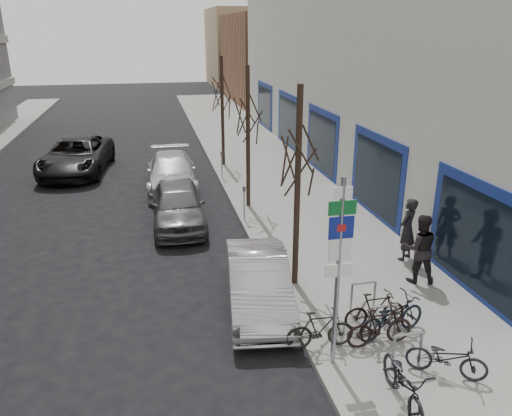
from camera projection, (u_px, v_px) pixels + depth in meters
name	position (u px, v px, depth m)	size (l,w,h in m)	color
ground	(220.00, 383.00, 10.07)	(120.00, 120.00, 0.00)	black
sidewalk_east	(294.00, 204.00, 20.13)	(5.00, 70.00, 0.15)	slate
commercial_building	(491.00, 63.00, 26.44)	(20.00, 32.00, 10.00)	#B7B7B2
brick_building_far	(293.00, 58.00, 48.05)	(12.00, 14.00, 8.00)	brown
tan_building_far	(263.00, 47.00, 61.77)	(13.00, 12.00, 9.00)	#937A5B
highway_sign_pole	(339.00, 263.00, 9.70)	(0.55, 0.10, 4.20)	gray
bike_rack	(383.00, 318.00, 11.15)	(0.66, 2.26, 0.83)	gray
tree_near	(299.00, 141.00, 12.40)	(1.80, 1.80, 5.50)	black
tree_mid	(248.00, 104.00, 18.38)	(1.80, 1.80, 5.50)	black
tree_far	(222.00, 86.00, 24.36)	(1.80, 1.80, 5.50)	black
meter_front	(284.00, 267.00, 12.94)	(0.10, 0.08, 1.27)	gray
meter_mid	(244.00, 200.00, 18.00)	(0.10, 0.08, 1.27)	gray
meter_back	(222.00, 162.00, 23.05)	(0.10, 0.08, 1.27)	gray
bike_near_left	(404.00, 379.00, 9.12)	(0.55, 1.83, 1.12)	black
bike_near_right	(380.00, 326.00, 10.88)	(0.47, 1.56, 0.95)	black
bike_mid_curb	(392.00, 313.00, 11.22)	(0.55, 1.82, 1.11)	black
bike_mid_inner	(320.00, 329.00, 10.80)	(0.46, 1.54, 0.93)	black
bike_far_curb	(447.00, 355.00, 9.93)	(0.48, 1.58, 0.96)	black
bike_far_inner	(375.00, 310.00, 11.55)	(0.45, 1.53, 0.93)	black
parked_car_front	(258.00, 282.00, 12.61)	(1.49, 4.28, 1.41)	#B4B4BA
parked_car_mid	(178.00, 205.00, 17.91)	(1.84, 4.56, 1.55)	#535258
parked_car_back	(172.00, 172.00, 21.98)	(2.13, 5.23, 1.52)	#B2B2B7
lane_car	(76.00, 156.00, 24.50)	(2.83, 6.13, 1.70)	black
pedestrian_near	(407.00, 229.00, 14.83)	(0.70, 0.46, 1.93)	black
pedestrian_far	(420.00, 248.00, 13.51)	(0.73, 0.50, 1.98)	black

